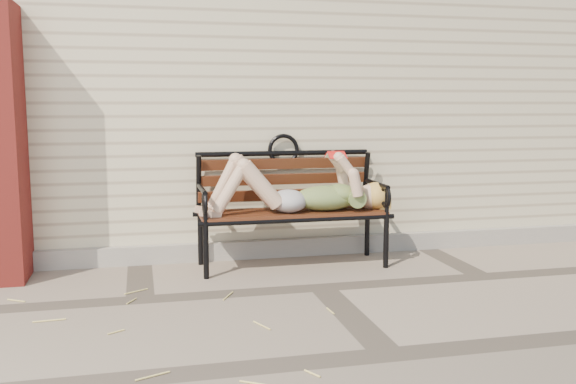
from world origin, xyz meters
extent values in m
plane|color=gray|center=(0.00, 0.00, 0.00)|extent=(80.00, 80.00, 0.00)
cube|color=beige|center=(0.00, 3.00, 1.50)|extent=(8.00, 4.00, 3.00)
cube|color=#A09D90|center=(0.00, 0.97, 0.07)|extent=(8.00, 0.10, 0.15)
cylinder|color=black|center=(-0.77, 0.42, 0.22)|extent=(0.04, 0.04, 0.43)
cylinder|color=black|center=(-0.77, 0.85, 0.22)|extent=(0.04, 0.04, 0.43)
cylinder|color=black|center=(0.64, 0.42, 0.22)|extent=(0.04, 0.04, 0.43)
cylinder|color=black|center=(0.64, 0.85, 0.22)|extent=(0.04, 0.04, 0.43)
cube|color=#502014|center=(-0.06, 0.63, 0.43)|extent=(1.45, 0.47, 0.03)
cylinder|color=black|center=(-0.06, 0.42, 0.41)|extent=(1.53, 0.04, 0.04)
cylinder|color=black|center=(-0.06, 0.85, 0.41)|extent=(1.53, 0.04, 0.04)
torus|color=black|center=(-0.06, 0.95, 0.91)|extent=(0.26, 0.03, 0.26)
ellipsoid|color=#0B374D|center=(0.20, 0.60, 0.54)|extent=(0.52, 0.30, 0.20)
ellipsoid|color=#0B374D|center=(0.32, 0.60, 0.58)|extent=(0.25, 0.29, 0.15)
ellipsoid|color=#B0B1B5|center=(-0.10, 0.60, 0.53)|extent=(0.29, 0.32, 0.18)
sphere|color=#D1B18C|center=(0.58, 0.60, 0.54)|extent=(0.21, 0.21, 0.21)
ellipsoid|color=#D7B850|center=(0.63, 0.60, 0.55)|extent=(0.24, 0.24, 0.22)
cube|color=red|center=(0.28, 0.60, 0.91)|extent=(0.13, 0.02, 0.02)
cube|color=white|center=(0.28, 0.56, 0.88)|extent=(0.13, 0.08, 0.05)
cube|color=white|center=(0.28, 0.64, 0.88)|extent=(0.13, 0.08, 0.05)
cube|color=red|center=(0.28, 0.56, 0.89)|extent=(0.14, 0.09, 0.05)
cube|color=red|center=(0.28, 0.65, 0.89)|extent=(0.14, 0.09, 0.05)
cylinder|color=#DFCB6D|center=(-0.66, -0.14, 0.01)|extent=(0.02, 0.14, 0.01)
cylinder|color=#DFCB6D|center=(-2.07, -0.20, 0.01)|extent=(0.10, 0.15, 0.01)
cylinder|color=#DFCB6D|center=(-1.80, 0.11, 0.01)|extent=(0.05, 0.14, 0.01)
cylinder|color=#DFCB6D|center=(-0.11, 0.10, 0.01)|extent=(0.10, 0.05, 0.01)
cylinder|color=#DFCB6D|center=(-0.18, -1.32, 0.01)|extent=(0.16, 0.08, 0.01)
cylinder|color=#DFCB6D|center=(-0.46, -0.89, 0.01)|extent=(0.06, 0.16, 0.01)
cylinder|color=#DFCB6D|center=(-0.71, -0.81, 0.01)|extent=(0.07, 0.18, 0.01)
cylinder|color=#DFCB6D|center=(-1.34, 0.19, 0.01)|extent=(0.02, 0.10, 0.01)
cylinder|color=#DFCB6D|center=(-1.41, -0.17, 0.01)|extent=(0.14, 0.12, 0.01)
cylinder|color=#DFCB6D|center=(-0.86, -1.32, 0.01)|extent=(0.02, 0.10, 0.01)
cylinder|color=#DFCB6D|center=(-0.69, -1.38, 0.01)|extent=(0.10, 0.15, 0.01)
cylinder|color=#DFCB6D|center=(-0.29, 0.08, 0.01)|extent=(0.07, 0.10, 0.01)
cylinder|color=#DFCB6D|center=(-1.05, -0.04, 0.01)|extent=(0.10, 0.02, 0.01)
cylinder|color=#DFCB6D|center=(-0.07, -1.21, 0.01)|extent=(0.11, 0.11, 0.01)
camera|label=1|loc=(-1.23, -4.22, 1.29)|focal=40.00mm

